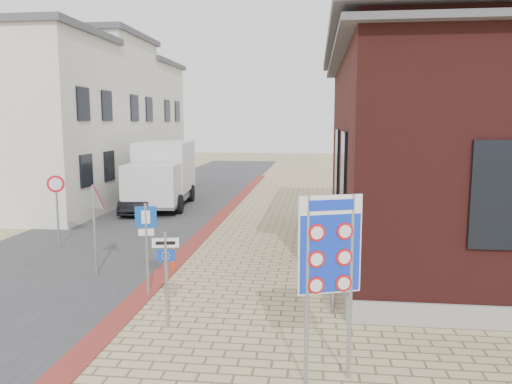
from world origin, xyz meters
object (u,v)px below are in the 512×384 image
at_px(sedan, 141,199).
at_px(essen_sign, 166,266).
at_px(bollard, 174,255).
at_px(box_truck, 162,174).
at_px(parking_sign, 146,234).
at_px(border_sign, 330,248).

bearing_deg(sedan, essen_sign, -75.73).
bearing_deg(bollard, box_truck, 108.87).
xyz_separation_m(sedan, essen_sign, (5.13, -12.82, 0.67)).
bearing_deg(parking_sign, box_truck, 93.17).
bearing_deg(bollard, essen_sign, -75.78).
height_order(box_truck, bollard, box_truck).
relative_size(sedan, bollard, 4.23).
bearing_deg(border_sign, parking_sign, 120.39).
bearing_deg(box_truck, parking_sign, -79.68).
bearing_deg(box_truck, border_sign, -69.72).
xyz_separation_m(sedan, box_truck, (0.49, 1.78, 1.04)).
bearing_deg(sedan, bollard, -72.59).
bearing_deg(sedan, box_truck, 67.10).
xyz_separation_m(sedan, bollard, (4.13, -8.88, -0.18)).
height_order(box_truck, border_sign, box_truck).
bearing_deg(essen_sign, parking_sign, 109.51).
relative_size(sedan, box_truck, 0.60).
bearing_deg(bollard, parking_sign, -90.00).
distance_m(box_truck, border_sign, 18.22).
bearing_deg(parking_sign, essen_sign, -72.13).
xyz_separation_m(box_truck, parking_sign, (3.64, -12.90, -0.11)).
height_order(border_sign, bollard, border_sign).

